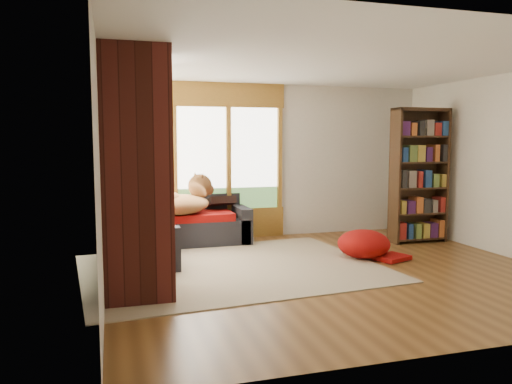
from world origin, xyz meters
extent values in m
plane|color=brown|center=(0.00, 0.00, 0.00)|extent=(5.50, 5.50, 0.00)
plane|color=white|center=(0.00, 0.00, 2.60)|extent=(5.50, 5.50, 0.00)
cube|color=silver|center=(0.00, 2.50, 1.30)|extent=(5.50, 0.04, 2.60)
cube|color=silver|center=(0.00, -2.50, 1.30)|extent=(5.50, 0.04, 2.60)
cube|color=silver|center=(-2.75, 0.00, 1.30)|extent=(0.04, 5.00, 2.60)
cube|color=olive|center=(-1.20, 2.47, 1.35)|extent=(2.82, 0.10, 1.90)
cube|color=white|center=(-1.20, 2.47, 1.35)|extent=(2.54, 0.09, 1.62)
cube|color=olive|center=(-2.72, 1.20, 1.35)|extent=(0.10, 2.62, 1.90)
cube|color=white|center=(-2.72, 1.20, 1.35)|extent=(0.09, 2.36, 1.62)
cube|color=#698C50|center=(-2.69, 2.03, 1.75)|extent=(0.03, 0.72, 0.90)
cube|color=#471914|center=(-2.40, -0.35, 1.30)|extent=(0.70, 0.70, 2.60)
cube|color=black|center=(-1.65, 2.05, 0.21)|extent=(2.20, 0.90, 0.42)
cube|color=black|center=(-1.65, 2.40, 0.61)|extent=(2.20, 0.20, 0.38)
cube|color=black|center=(-0.65, 2.05, 0.30)|extent=(0.20, 0.90, 0.60)
cube|color=#9D0D08|center=(-1.75, 1.93, 0.48)|extent=(1.90, 0.66, 0.12)
cube|color=black|center=(-2.30, 1.40, 0.21)|extent=(0.90, 2.20, 0.42)
cube|color=black|center=(-2.65, 1.40, 0.61)|extent=(0.20, 2.20, 0.38)
cube|color=black|center=(-2.30, 0.40, 0.30)|extent=(0.90, 0.20, 0.60)
cube|color=#9D0D08|center=(-2.18, 1.05, 0.48)|extent=(0.66, 1.20, 0.12)
cube|color=#9D0D08|center=(-2.18, 2.00, 0.48)|extent=(0.66, 0.66, 0.12)
cube|color=beige|center=(-1.17, 0.49, 0.01)|extent=(3.99, 3.19, 0.01)
cube|color=#392313|center=(2.58, 1.32, 1.08)|extent=(0.04, 0.31, 2.17)
cube|color=#392313|center=(1.70, 1.32, 1.08)|extent=(0.04, 0.31, 2.17)
cube|color=#392313|center=(2.14, 1.46, 1.08)|extent=(0.93, 0.02, 2.17)
cube|color=#392313|center=(2.14, 1.32, 0.06)|extent=(0.85, 0.29, 0.03)
cube|color=#392313|center=(2.14, 1.32, 0.47)|extent=(0.85, 0.29, 0.03)
cube|color=#392313|center=(2.14, 1.32, 0.89)|extent=(0.85, 0.29, 0.03)
cube|color=#392313|center=(2.14, 1.32, 1.30)|extent=(0.85, 0.29, 0.03)
cube|color=#392313|center=(2.14, 1.32, 1.71)|extent=(0.85, 0.29, 0.03)
cube|color=#392313|center=(2.14, 1.32, 2.13)|extent=(0.85, 0.29, 0.03)
cube|color=#726659|center=(2.14, 1.30, 1.08)|extent=(0.81, 0.23, 2.01)
ellipsoid|color=#9D0D08|center=(0.75, 0.56, 0.21)|extent=(0.74, 0.74, 0.40)
ellipsoid|color=brown|center=(-1.64, 1.93, 0.77)|extent=(1.06, 0.86, 0.31)
sphere|color=brown|center=(-1.32, 2.03, 0.92)|extent=(0.47, 0.47, 0.37)
cone|color=brown|center=(-1.38, 2.01, 1.07)|extent=(0.17, 0.17, 0.16)
ellipsoid|color=#382417|center=(-2.21, 0.94, 0.72)|extent=(0.74, 0.88, 0.25)
sphere|color=#382417|center=(-2.32, 1.19, 0.84)|extent=(0.40, 0.40, 0.30)
cone|color=#382417|center=(-2.30, 1.14, 0.97)|extent=(0.15, 0.15, 0.13)
cube|color=black|center=(-0.95, 2.26, 0.76)|extent=(0.45, 0.12, 0.45)
cube|color=black|center=(-1.55, 2.26, 0.76)|extent=(0.45, 0.12, 0.45)
cube|color=black|center=(-2.48, 1.80, 0.76)|extent=(0.45, 0.12, 0.45)
cube|color=black|center=(-2.48, 0.70, 0.76)|extent=(0.45, 0.12, 0.45)
cube|color=#9D0D08|center=(-2.15, 2.26, 0.76)|extent=(0.42, 0.12, 0.42)
camera|label=1|loc=(-2.65, -5.66, 1.66)|focal=35.00mm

